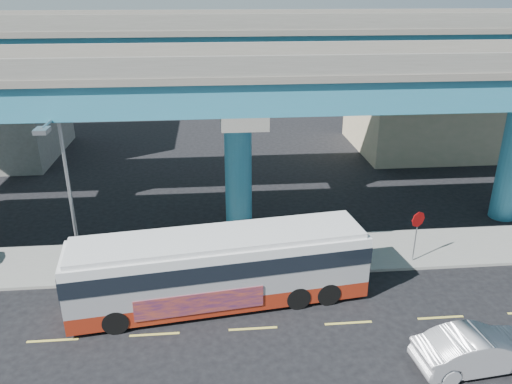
{
  "coord_description": "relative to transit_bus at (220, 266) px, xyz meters",
  "views": [
    {
      "loc": [
        -1.43,
        -17.0,
        13.05
      ],
      "look_at": [
        0.52,
        4.0,
        4.29
      ],
      "focal_mm": 35.0,
      "sensor_mm": 36.0,
      "label": 1
    }
  ],
  "objects": [
    {
      "name": "ground",
      "position": [
        1.24,
        -1.76,
        -1.81
      ],
      "size": [
        120.0,
        120.0,
        0.0
      ],
      "primitive_type": "plane",
      "color": "black",
      "rests_on": "ground"
    },
    {
      "name": "sidewalk",
      "position": [
        1.24,
        3.74,
        -1.73
      ],
      "size": [
        70.0,
        4.0,
        0.15
      ],
      "primitive_type": "cube",
      "color": "gray",
      "rests_on": "ground"
    },
    {
      "name": "lane_markings",
      "position": [
        1.24,
        -2.06,
        -1.8
      ],
      "size": [
        58.0,
        0.12,
        0.01
      ],
      "color": "#D8C64C",
      "rests_on": "ground"
    },
    {
      "name": "viaduct",
      "position": [
        1.24,
        7.35,
        7.33
      ],
      "size": [
        52.0,
        12.4,
        11.7
      ],
      "color": "teal",
      "rests_on": "ground"
    },
    {
      "name": "building_beige",
      "position": [
        19.24,
        21.22,
        1.7
      ],
      "size": [
        14.0,
        10.23,
        7.0
      ],
      "color": "tan",
      "rests_on": "ground"
    },
    {
      "name": "transit_bus",
      "position": [
        0.0,
        0.0,
        0.0
      ],
      "size": [
        13.09,
        4.38,
        3.3
      ],
      "rotation": [
        0.0,
        0.0,
        0.13
      ],
      "color": "maroon",
      "rests_on": "ground"
    },
    {
      "name": "sedan",
      "position": [
        9.2,
        -5.0,
        -1.04
      ],
      "size": [
        2.61,
        5.0,
        1.54
      ],
      "primitive_type": "imported",
      "rotation": [
        0.0,
        0.0,
        1.68
      ],
      "color": "#ABABB0",
      "rests_on": "ground"
    },
    {
      "name": "street_lamp",
      "position": [
        -6.51,
        1.67,
        3.6
      ],
      "size": [
        0.5,
        2.63,
        8.13
      ],
      "color": "gray",
      "rests_on": "sidewalk"
    },
    {
      "name": "stop_sign",
      "position": [
        9.76,
        2.42,
        0.31
      ],
      "size": [
        0.77,
        0.33,
        2.72
      ],
      "rotation": [
        0.0,
        0.0,
        -0.02
      ],
      "color": "gray",
      "rests_on": "sidewalk"
    }
  ]
}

